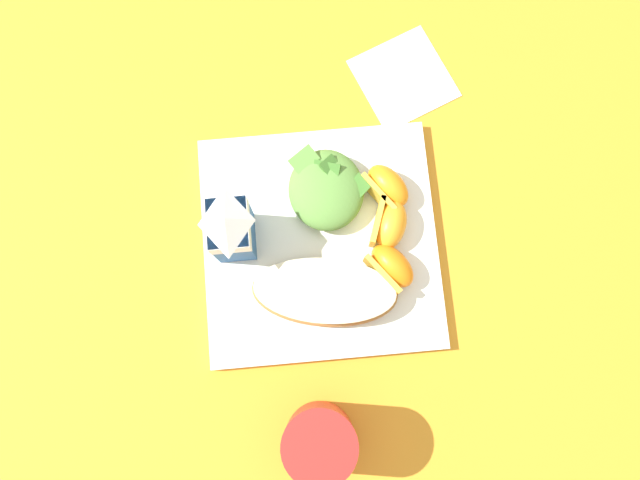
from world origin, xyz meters
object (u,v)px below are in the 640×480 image
white_plate (320,243)px  milk_carton (231,228)px  green_salad_pile (326,190)px  paper_napkin (404,78)px  orange_wedge_middle (389,224)px  drinking_red_cup (320,442)px  orange_wedge_front (391,267)px  orange_wedge_rear (387,187)px  cheesy_pizza_bread (328,291)px

white_plate → milk_carton: size_ratio=2.55×
green_salad_pile → paper_napkin: (0.15, -0.11, -0.03)m
green_salad_pile → milk_carton: (-0.05, 0.11, 0.04)m
milk_carton → orange_wedge_middle: 0.19m
green_salad_pile → milk_carton: bearing=112.1°
green_salad_pile → drinking_red_cup: size_ratio=0.96×
milk_carton → orange_wedge_front: milk_carton is taller
milk_carton → drinking_red_cup: bearing=-161.9°
white_plate → paper_napkin: 0.24m
milk_carton → orange_wedge_middle: (-0.00, -0.18, -0.04)m
white_plate → paper_napkin: size_ratio=2.55×
orange_wedge_middle → paper_napkin: 0.20m
paper_napkin → orange_wedge_middle: bearing=167.3°
orange_wedge_rear → green_salad_pile: bearing=87.6°
white_plate → green_salad_pile: bearing=-12.4°
green_salad_pile → orange_wedge_front: (-0.10, -0.07, -0.00)m
cheesy_pizza_bread → orange_wedge_middle: bearing=-47.5°
cheesy_pizza_bread → orange_wedge_middle: (0.07, -0.08, 0.00)m
green_salad_pile → milk_carton: 0.13m
orange_wedge_rear → drinking_red_cup: size_ratio=0.65×
orange_wedge_middle → drinking_red_cup: bearing=156.3°
cheesy_pizza_bread → drinking_red_cup: bearing=171.5°
cheesy_pizza_bread → paper_napkin: size_ratio=1.64×
green_salad_pile → paper_napkin: bearing=-37.6°
cheesy_pizza_bread → orange_wedge_rear: (0.12, -0.08, 0.00)m
milk_carton → orange_wedge_middle: milk_carton is taller
orange_wedge_middle → paper_napkin: (0.20, -0.04, -0.03)m
white_plate → green_salad_pile: 0.07m
white_plate → drinking_red_cup: (-0.23, 0.02, 0.05)m
paper_napkin → drinking_red_cup: size_ratio=1.02×
orange_wedge_middle → drinking_red_cup: size_ratio=0.64×
white_plate → cheesy_pizza_bread: 0.07m
milk_carton → white_plate: bearing=-97.4°
white_plate → drinking_red_cup: 0.23m
green_salad_pile → orange_wedge_middle: size_ratio=1.51×
orange_wedge_middle → milk_carton: bearing=89.0°
white_plate → cheesy_pizza_bread: size_ratio=1.55×
cheesy_pizza_bread → paper_napkin: (0.27, -0.12, -0.03)m
white_plate → green_salad_pile: (0.06, -0.01, 0.03)m
orange_wedge_front → orange_wedge_middle: size_ratio=1.02×
cheesy_pizza_bread → orange_wedge_middle: 0.11m
cheesy_pizza_bread → orange_wedge_rear: bearing=-34.5°
paper_napkin → drinking_red_cup: 0.46m
milk_carton → orange_wedge_front: size_ratio=1.58×
green_salad_pile → cheesy_pizza_bread: bearing=175.7°
orange_wedge_rear → milk_carton: bearing=103.0°
milk_carton → green_salad_pile: bearing=-67.9°
orange_wedge_front → orange_wedge_rear: 0.10m
orange_wedge_front → drinking_red_cup: drinking_red_cup is taller
orange_wedge_rear → paper_napkin: size_ratio=0.63×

